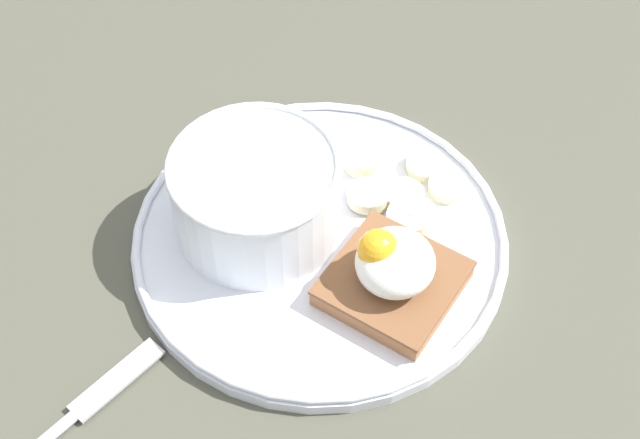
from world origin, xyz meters
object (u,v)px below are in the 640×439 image
object	(u,v)px
oatmeal_bowl	(256,197)
banana_slice_left	(364,158)
banana_slice_back	(425,165)
banana_slice_outer	(411,218)
banana_slice_inner	(448,186)
toast_slice	(393,283)
knife	(73,416)
poached_egg	(392,260)
banana_slice_front	(404,196)
banana_slice_right	(369,196)

from	to	relation	value
oatmeal_bowl	banana_slice_left	size ratio (longest dim) A/B	2.77
banana_slice_back	banana_slice_outer	distance (cm)	5.79
banana_slice_back	banana_slice_outer	world-z (taller)	banana_slice_outer
banana_slice_outer	banana_slice_inner	bearing A→B (deg)	151.88
oatmeal_bowl	banana_slice_inner	world-z (taller)	oatmeal_bowl
toast_slice	knife	size ratio (longest dim) A/B	0.83
poached_egg	banana_slice_front	world-z (taller)	poached_egg
banana_slice_inner	knife	bearing A→B (deg)	-39.97
poached_egg	banana_slice_inner	size ratio (longest dim) A/B	1.35
banana_slice_back	toast_slice	bearing A→B (deg)	-1.02
banana_slice_right	banana_slice_outer	size ratio (longest dim) A/B	0.97
banana_slice_back	banana_slice_inner	xyz separation A→B (cm)	(1.74, 2.11, -0.00)
oatmeal_bowl	banana_slice_right	bearing A→B (deg)	120.68
banana_slice_right	oatmeal_bowl	bearing A→B (deg)	-59.32
banana_slice_outer	knife	xyz separation A→B (cm)	(20.15, -18.12, -1.41)
oatmeal_bowl	toast_slice	world-z (taller)	oatmeal_bowl
oatmeal_bowl	banana_slice_back	xyz separation A→B (cm)	(-8.56, 10.95, -2.82)
toast_slice	knife	xyz separation A→B (cm)	(14.16, -17.96, -1.51)
banana_slice_outer	banana_slice_right	bearing A→B (deg)	-114.83
banana_slice_inner	banana_slice_outer	xyz separation A→B (cm)	(4.04, -2.16, 0.31)
poached_egg	banana_slice_front	size ratio (longest dim) A/B	1.40
banana_slice_front	banana_slice_left	bearing A→B (deg)	-128.78
poached_egg	banana_slice_inner	distance (cm)	10.75
poached_egg	banana_slice_left	bearing A→B (deg)	-159.05
poached_egg	banana_slice_back	size ratio (longest dim) A/B	1.60
banana_slice_right	banana_slice_inner	distance (cm)	6.15
poached_egg	banana_slice_front	distance (cm)	8.72
banana_slice_left	knife	xyz separation A→B (cm)	(25.37, -13.45, -1.20)
oatmeal_bowl	toast_slice	bearing A→B (deg)	73.33
toast_slice	banana_slice_left	size ratio (longest dim) A/B	2.44
oatmeal_bowl	banana_slice_front	size ratio (longest dim) A/B	3.04
oatmeal_bowl	banana_slice_front	world-z (taller)	oatmeal_bowl
oatmeal_bowl	banana_slice_right	size ratio (longest dim) A/B	2.81
banana_slice_back	knife	world-z (taller)	banana_slice_back
toast_slice	banana_slice_back	distance (cm)	11.79
poached_egg	banana_slice_outer	xyz separation A→B (cm)	(-5.98, 0.38, -2.64)
banana_slice_front	knife	xyz separation A→B (cm)	(22.37, -17.19, -1.14)
toast_slice	banana_slice_back	world-z (taller)	toast_slice
banana_slice_back	banana_slice_inner	world-z (taller)	same
banana_slice_right	banana_slice_inner	size ratio (longest dim) A/B	1.04
oatmeal_bowl	banana_slice_outer	bearing A→B (deg)	104.32
oatmeal_bowl	poached_egg	world-z (taller)	oatmeal_bowl
knife	oatmeal_bowl	bearing A→B (deg)	157.43
oatmeal_bowl	banana_slice_front	xyz separation A→B (cm)	(-5.00, 9.96, -2.79)
banana_slice_back	banana_slice_right	xyz separation A→B (cm)	(4.17, -3.54, 0.02)
banana_slice_front	banana_slice_back	bearing A→B (deg)	164.55
banana_slice_front	poached_egg	bearing A→B (deg)	3.84
banana_slice_left	banana_slice_inner	size ratio (longest dim) A/B	1.06
knife	banana_slice_outer	bearing A→B (deg)	138.04
poached_egg	banana_slice_right	size ratio (longest dim) A/B	1.30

